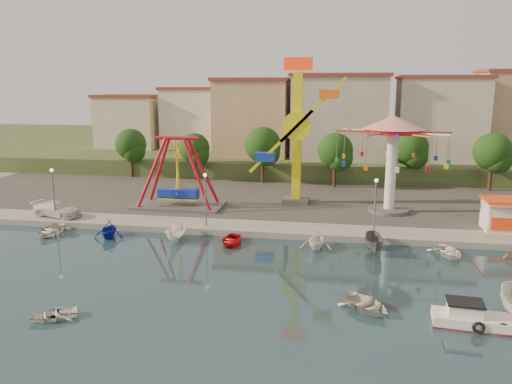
% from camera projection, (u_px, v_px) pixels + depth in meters
% --- Properties ---
extents(ground, '(200.00, 200.00, 0.00)m').
position_uv_depth(ground, '(267.00, 291.00, 35.02)').
color(ground, '#142E38').
rests_on(ground, ground).
extents(quay_deck, '(200.00, 100.00, 0.60)m').
position_uv_depth(quay_deck, '(315.00, 159.00, 94.67)').
color(quay_deck, '#9E998E').
rests_on(quay_deck, ground).
extents(asphalt_pad, '(90.00, 28.00, 0.01)m').
position_uv_depth(asphalt_pad, '(302.00, 193.00, 63.79)').
color(asphalt_pad, '#4C4944').
rests_on(asphalt_pad, quay_deck).
extents(hill_terrace, '(200.00, 60.00, 3.00)m').
position_uv_depth(hill_terrace, '(317.00, 149.00, 99.24)').
color(hill_terrace, '#384C26').
rests_on(hill_terrace, ground).
extents(pirate_ship_ride, '(10.00, 5.00, 8.00)m').
position_uv_depth(pirate_ship_ride, '(178.00, 174.00, 55.62)').
color(pirate_ship_ride, '#59595E').
rests_on(pirate_ship_ride, quay_deck).
extents(kamikaze_tower, '(7.31, 3.10, 16.50)m').
position_uv_depth(kamikaze_tower, '(300.00, 136.00, 56.57)').
color(kamikaze_tower, '#59595E').
rests_on(kamikaze_tower, quay_deck).
extents(wave_swinger, '(11.60, 11.60, 10.40)m').
position_uv_depth(wave_swinger, '(393.00, 142.00, 52.67)').
color(wave_swinger, '#59595E').
rests_on(wave_swinger, quay_deck).
extents(booth_left, '(5.40, 3.78, 3.08)m').
position_uv_depth(booth_left, '(512.00, 215.00, 46.99)').
color(booth_left, white).
rests_on(booth_left, quay_deck).
extents(lamp_post_0, '(0.14, 0.14, 5.00)m').
position_uv_depth(lamp_post_0, '(54.00, 195.00, 50.85)').
color(lamp_post_0, '#59595E').
rests_on(lamp_post_0, quay_deck).
extents(lamp_post_1, '(0.14, 0.14, 5.00)m').
position_uv_depth(lamp_post_1, '(206.00, 201.00, 48.21)').
color(lamp_post_1, '#59595E').
rests_on(lamp_post_1, quay_deck).
extents(lamp_post_2, '(0.14, 0.14, 5.00)m').
position_uv_depth(lamp_post_2, '(375.00, 208.00, 45.56)').
color(lamp_post_2, '#59595E').
rests_on(lamp_post_2, quay_deck).
extents(tree_0, '(4.60, 4.60, 7.19)m').
position_uv_depth(tree_0, '(131.00, 144.00, 73.77)').
color(tree_0, '#382314').
rests_on(tree_0, quay_deck).
extents(tree_1, '(4.35, 4.35, 6.80)m').
position_uv_depth(tree_1, '(194.00, 148.00, 71.47)').
color(tree_1, '#382314').
rests_on(tree_1, quay_deck).
extents(tree_2, '(5.02, 5.02, 7.85)m').
position_uv_depth(tree_2, '(263.00, 145.00, 69.25)').
color(tree_2, '#382314').
rests_on(tree_2, quay_deck).
extents(tree_3, '(4.68, 4.68, 7.32)m').
position_uv_depth(tree_3, '(335.00, 151.00, 66.28)').
color(tree_3, '#382314').
rests_on(tree_3, quay_deck).
extents(tree_4, '(4.86, 4.86, 7.60)m').
position_uv_depth(tree_4, '(410.00, 148.00, 67.47)').
color(tree_4, '#382314').
rests_on(tree_4, quay_deck).
extents(tree_5, '(4.83, 4.83, 7.54)m').
position_uv_depth(tree_5, '(493.00, 152.00, 64.07)').
color(tree_5, '#382314').
rests_on(tree_5, quay_deck).
extents(building_0, '(9.26, 9.53, 11.87)m').
position_uv_depth(building_0, '(110.00, 116.00, 83.01)').
color(building_0, beige).
rests_on(building_0, hill_terrace).
extents(building_1, '(12.33, 9.01, 8.63)m').
position_uv_depth(building_1, '(190.00, 125.00, 86.49)').
color(building_1, silver).
rests_on(building_1, hill_terrace).
extents(building_2, '(11.95, 9.28, 11.23)m').
position_uv_depth(building_2, '(265.00, 118.00, 84.59)').
color(building_2, tan).
rests_on(building_2, hill_terrace).
extents(building_3, '(12.59, 10.50, 9.20)m').
position_uv_depth(building_3, '(347.00, 126.00, 79.49)').
color(building_3, beige).
rests_on(building_3, hill_terrace).
extents(building_4, '(10.75, 9.23, 9.24)m').
position_uv_depth(building_4, '(432.00, 126.00, 80.53)').
color(building_4, beige).
rests_on(building_4, hill_terrace).
extents(cabin_motorboat, '(4.93, 2.20, 1.69)m').
position_uv_depth(cabin_motorboat, '(472.00, 319.00, 29.79)').
color(cabin_motorboat, white).
rests_on(cabin_motorboat, ground).
extents(rowboat_a, '(4.46, 4.55, 0.77)m').
position_uv_depth(rowboat_a, '(366.00, 304.00, 32.01)').
color(rowboat_a, silver).
rests_on(rowboat_a, ground).
extents(rowboat_b, '(3.59, 3.36, 0.61)m').
position_uv_depth(rowboat_b, '(53.00, 314.00, 30.80)').
color(rowboat_b, silver).
rests_on(rowboat_b, ground).
extents(van, '(5.67, 3.21, 1.55)m').
position_uv_depth(van, '(57.00, 209.00, 52.27)').
color(van, silver).
rests_on(van, quay_deck).
extents(moored_boat_0, '(3.30, 4.31, 0.83)m').
position_uv_depth(moored_boat_0, '(51.00, 230.00, 48.11)').
color(moored_boat_0, silver).
rests_on(moored_boat_0, ground).
extents(moored_boat_1, '(3.19, 3.54, 1.65)m').
position_uv_depth(moored_boat_1, '(109.00, 229.00, 47.03)').
color(moored_boat_1, '#1326AA').
rests_on(moored_boat_1, ground).
extents(moored_boat_2, '(1.43, 3.74, 1.44)m').
position_uv_depth(moored_boat_2, '(176.00, 234.00, 45.96)').
color(moored_boat_2, white).
rests_on(moored_boat_2, ground).
extents(moored_boat_3, '(2.56, 3.58, 0.74)m').
position_uv_depth(moored_boat_3, '(231.00, 240.00, 45.17)').
color(moored_boat_3, red).
rests_on(moored_boat_3, ground).
extents(moored_boat_4, '(3.17, 3.57, 1.72)m').
position_uv_depth(moored_boat_4, '(317.00, 239.00, 43.80)').
color(moored_boat_4, white).
rests_on(moored_boat_4, ground).
extents(moored_boat_5, '(1.60, 4.03, 1.54)m').
position_uv_depth(moored_boat_5, '(374.00, 243.00, 43.00)').
color(moored_boat_5, '#59585D').
rests_on(moored_boat_5, ground).
extents(moored_boat_6, '(3.57, 4.24, 0.75)m').
position_uv_depth(moored_boat_6, '(448.00, 252.00, 42.07)').
color(moored_boat_6, white).
rests_on(moored_boat_6, ground).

